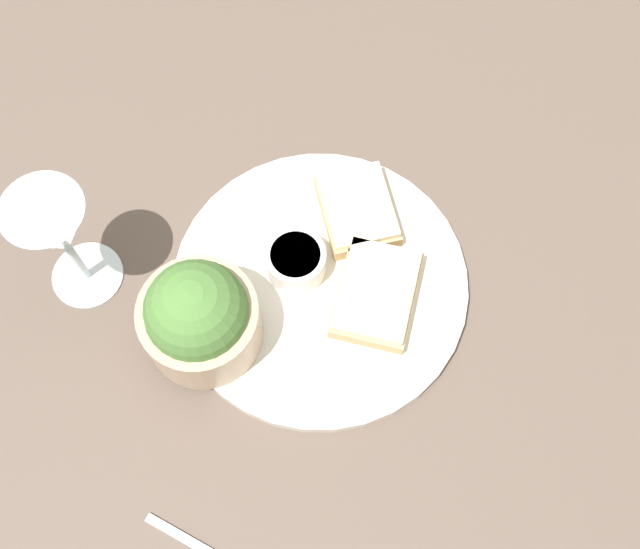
# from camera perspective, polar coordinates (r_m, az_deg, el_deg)

# --- Properties ---
(ground_plane) EXTENTS (4.00, 4.00, 0.00)m
(ground_plane) POSITION_cam_1_polar(r_m,az_deg,el_deg) (0.80, 0.00, -0.92)
(ground_plane) COLOR brown
(dinner_plate) EXTENTS (0.29, 0.29, 0.01)m
(dinner_plate) POSITION_cam_1_polar(r_m,az_deg,el_deg) (0.79, 0.00, -0.74)
(dinner_plate) COLOR silver
(dinner_plate) RESTS_ON ground_plane
(salad_bowl) EXTENTS (0.11, 0.11, 0.11)m
(salad_bowl) POSITION_cam_1_polar(r_m,az_deg,el_deg) (0.73, -8.61, -3.02)
(salad_bowl) COLOR tan
(salad_bowl) RESTS_ON dinner_plate
(sauce_ramekin) EXTENTS (0.06, 0.06, 0.03)m
(sauce_ramekin) POSITION_cam_1_polar(r_m,az_deg,el_deg) (0.77, -1.74, 1.02)
(sauce_ramekin) COLOR white
(sauce_ramekin) RESTS_ON dinner_plate
(cheese_toast_near) EXTENTS (0.11, 0.09, 0.03)m
(cheese_toast_near) POSITION_cam_1_polar(r_m,az_deg,el_deg) (0.77, 4.04, -1.36)
(cheese_toast_near) COLOR tan
(cheese_toast_near) RESTS_ON dinner_plate
(cheese_toast_far) EXTENTS (0.11, 0.09, 0.03)m
(cheese_toast_far) POSITION_cam_1_polar(r_m,az_deg,el_deg) (0.80, 2.68, 4.63)
(cheese_toast_far) COLOR tan
(cheese_toast_far) RESTS_ON dinner_plate
(wine_glass) EXTENTS (0.07, 0.07, 0.15)m
(wine_glass) POSITION_cam_1_polar(r_m,az_deg,el_deg) (0.75, -18.17, 2.83)
(wine_glass) COLOR silver
(wine_glass) RESTS_ON ground_plane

